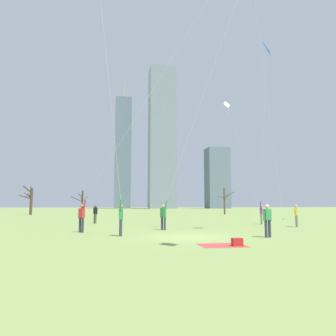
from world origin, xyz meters
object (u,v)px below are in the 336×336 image
object	(u,v)px
kite_flyer_far_back_purple	(114,145)
bystander_strolling_midfield	(267,219)
distant_kite_drifting_left_white	(230,115)
bare_tree_left_of_center	(82,201)
kite_flyer_foreground_left_yellow	(183,157)
bystander_watching_nearby	(296,214)
distant_kite_drifting_right_green	(257,18)
bare_tree_center	(31,199)
bare_tree_leftmost	(225,200)
picnic_spot	(231,243)
kite_flyer_midfield_center_red	(109,170)
bystander_far_off_by_trees	(95,213)
kite_flyer_midfield_left_blue	(262,196)

from	to	relation	value
kite_flyer_far_back_purple	bystander_strolling_midfield	distance (m)	8.43
distant_kite_drifting_left_white	bystander_strolling_midfield	bearing A→B (deg)	-107.13
bare_tree_left_of_center	kite_flyer_foreground_left_yellow	bearing A→B (deg)	-75.45
bystander_watching_nearby	distant_kite_drifting_right_green	world-z (taller)	distant_kite_drifting_right_green
bystander_strolling_midfield	bare_tree_center	distance (m)	45.26
bare_tree_center	bare_tree_leftmost	bearing A→B (deg)	-5.15
distant_kite_drifting_left_white	bare_tree_leftmost	distance (m)	16.94
kite_flyer_foreground_left_yellow	kite_flyer_far_back_purple	xyz separation A→B (m)	(-4.40, -4.07, -0.15)
distant_kite_drifting_right_green	bystander_watching_nearby	bearing A→B (deg)	-107.22
bystander_strolling_midfield	bystander_watching_nearby	xyz separation A→B (m)	(5.64, 6.70, 0.00)
picnic_spot	bystander_watching_nearby	bearing A→B (deg)	47.75
kite_flyer_midfield_center_red	bystander_watching_nearby	xyz separation A→B (m)	(13.44, 4.45, -2.51)
bystander_far_off_by_trees	distant_kite_drifting_left_white	distance (m)	24.01
kite_flyer_far_back_purple	bare_tree_leftmost	bearing A→B (deg)	62.92
bystander_watching_nearby	distant_kite_drifting_right_green	xyz separation A→B (m)	(4.41, 14.24, 24.37)
kite_flyer_midfield_center_red	kite_flyer_midfield_left_blue	world-z (taller)	kite_flyer_midfield_center_red
distant_kite_drifting_right_green	kite_flyer_midfield_center_red	bearing A→B (deg)	-133.69
distant_kite_drifting_right_green	bare_tree_leftmost	distance (m)	28.16
kite_flyer_foreground_left_yellow	picnic_spot	world-z (taller)	kite_flyer_foreground_left_yellow
bystander_far_off_by_trees	picnic_spot	size ratio (longest dim) A/B	0.89
kite_flyer_midfield_left_blue	kite_flyer_far_back_purple	bearing A→B (deg)	-144.51
kite_flyer_midfield_center_red	distant_kite_drifting_right_green	distance (m)	33.85
kite_flyer_midfield_center_red	bare_tree_leftmost	bearing A→B (deg)	61.64
kite_flyer_midfield_center_red	picnic_spot	world-z (taller)	kite_flyer_midfield_center_red
bare_tree_left_of_center	bare_tree_center	size ratio (longest dim) A/B	0.85
kite_flyer_foreground_left_yellow	kite_flyer_midfield_center_red	bearing A→B (deg)	-150.91
kite_flyer_foreground_left_yellow	picnic_spot	bearing A→B (deg)	-88.52
bare_tree_left_of_center	bystander_watching_nearby	bearing A→B (deg)	-62.52
bystander_watching_nearby	distant_kite_drifting_left_white	size ratio (longest dim) A/B	0.10
kite_flyer_far_back_purple	bystander_watching_nearby	bearing A→B (deg)	24.24
distant_kite_drifting_left_white	bare_tree_left_of_center	world-z (taller)	distant_kite_drifting_left_white
bystander_strolling_midfield	bystander_far_off_by_trees	world-z (taller)	same
kite_flyer_foreground_left_yellow	bare_tree_left_of_center	bearing A→B (deg)	104.55
kite_flyer_midfield_left_blue	bystander_far_off_by_trees	distance (m)	14.09
kite_flyer_midfield_left_blue	distant_kite_drifting_left_white	size ratio (longest dim) A/B	0.76
kite_flyer_midfield_center_red	kite_flyer_far_back_purple	size ratio (longest dim) A/B	0.75
kite_flyer_far_back_purple	kite_flyer_midfield_left_blue	size ratio (longest dim) A/B	1.68
bystander_far_off_by_trees	kite_flyer_foreground_left_yellow	bearing A→B (deg)	-56.27
bystander_watching_nearby	kite_flyer_midfield_left_blue	bearing A→B (deg)	120.86
bare_tree_leftmost	bystander_far_off_by_trees	bearing A→B (deg)	-130.53
bystander_far_off_by_trees	bare_tree_left_of_center	world-z (taller)	bare_tree_left_of_center
picnic_spot	bare_tree_center	bearing A→B (deg)	112.61
kite_flyer_far_back_purple	bystander_far_off_by_trees	size ratio (longest dim) A/B	12.14
bystander_watching_nearby	distant_kite_drifting_left_white	world-z (taller)	distant_kite_drifting_left_white
kite_flyer_far_back_purple	distant_kite_drifting_left_white	bearing A→B (deg)	57.84
kite_flyer_midfield_left_blue	bare_tree_leftmost	bearing A→B (deg)	76.20
kite_flyer_far_back_purple	bare_tree_center	world-z (taller)	kite_flyer_far_back_purple
kite_flyer_far_back_purple	distant_kite_drifting_left_white	distance (m)	30.19
bystander_watching_nearby	bare_tree_center	distance (m)	42.69
distant_kite_drifting_right_green	picnic_spot	distance (m)	36.98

